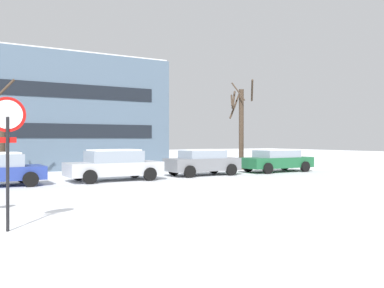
{
  "coord_description": "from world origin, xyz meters",
  "views": [
    {
      "loc": [
        -2.88,
        -11.53,
        1.99
      ],
      "look_at": [
        6.93,
        4.76,
        1.78
      ],
      "focal_mm": 39.33,
      "sensor_mm": 36.0,
      "label": 1
    }
  ],
  "objects_px": {
    "stop_sign": "(7,137)",
    "parked_car_silver": "(114,165)",
    "parked_car_gray": "(202,162)",
    "parked_car_green": "(277,160)"
  },
  "relations": [
    {
      "from": "stop_sign",
      "to": "parked_car_silver",
      "type": "height_order",
      "value": "stop_sign"
    },
    {
      "from": "parked_car_gray",
      "to": "parked_car_green",
      "type": "relative_size",
      "value": 0.9
    },
    {
      "from": "stop_sign",
      "to": "parked_car_silver",
      "type": "relative_size",
      "value": 0.64
    },
    {
      "from": "parked_car_silver",
      "to": "parked_car_green",
      "type": "height_order",
      "value": "parked_car_silver"
    },
    {
      "from": "parked_car_silver",
      "to": "parked_car_green",
      "type": "xyz_separation_m",
      "value": [
        10.48,
        0.05,
        -0.05
      ]
    },
    {
      "from": "stop_sign",
      "to": "parked_car_green",
      "type": "bearing_deg",
      "value": 30.12
    },
    {
      "from": "stop_sign",
      "to": "parked_car_green",
      "type": "distance_m",
      "value": 19.04
    },
    {
      "from": "parked_car_green",
      "to": "parked_car_silver",
      "type": "bearing_deg",
      "value": -179.71
    },
    {
      "from": "stop_sign",
      "to": "parked_car_silver",
      "type": "xyz_separation_m",
      "value": [
        5.95,
        9.48,
        -1.28
      ]
    },
    {
      "from": "stop_sign",
      "to": "parked_car_green",
      "type": "height_order",
      "value": "stop_sign"
    }
  ]
}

